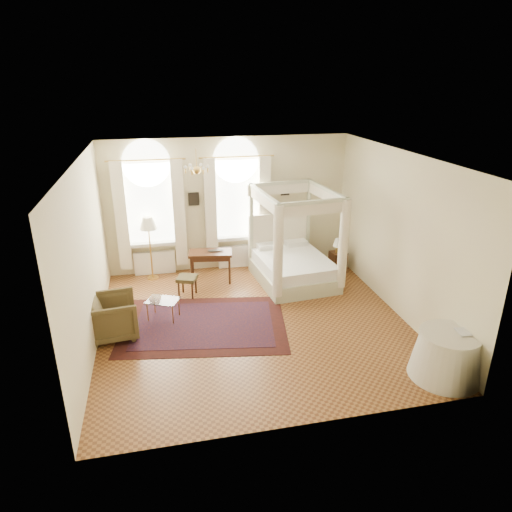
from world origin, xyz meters
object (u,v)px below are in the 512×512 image
at_px(canopy_bed, 294,262).
at_px(nightstand, 338,262).
at_px(stool, 187,280).
at_px(floor_lamp, 148,226).
at_px(coffee_table, 163,302).
at_px(armchair, 113,317).
at_px(writing_desk, 210,256).
at_px(side_table, 447,355).

xyz_separation_m(canopy_bed, nightstand, (1.27, 0.36, -0.25)).
height_order(nightstand, stool, nightstand).
xyz_separation_m(canopy_bed, floor_lamp, (-3.31, 0.93, 0.82)).
bearing_deg(nightstand, stool, -171.58).
bearing_deg(stool, coffee_table, -120.53).
bearing_deg(floor_lamp, armchair, -105.82).
distance_m(nightstand, writing_desk, 3.22).
distance_m(nightstand, floor_lamp, 4.74).
xyz_separation_m(canopy_bed, stool, (-2.54, -0.21, -0.12)).
bearing_deg(writing_desk, stool, -132.57).
xyz_separation_m(nightstand, floor_lamp, (-4.58, 0.58, 1.07)).
distance_m(nightstand, armchair, 5.67).
xyz_separation_m(stool, floor_lamp, (-0.77, 1.14, 0.95)).
bearing_deg(stool, side_table, -44.84).
relative_size(armchair, floor_lamp, 0.57).
relative_size(canopy_bed, writing_desk, 2.09).
bearing_deg(floor_lamp, stool, -56.16).
distance_m(armchair, side_table, 5.93).
distance_m(coffee_table, floor_lamp, 2.31).
height_order(nightstand, floor_lamp, floor_lamp).
height_order(floor_lamp, side_table, floor_lamp).
relative_size(canopy_bed, floor_lamp, 1.44).
xyz_separation_m(floor_lamp, side_table, (4.67, -5.03, -0.95)).
bearing_deg(writing_desk, armchair, -135.13).
height_order(nightstand, armchair, armchair).
distance_m(writing_desk, coffee_table, 2.02).
xyz_separation_m(nightstand, writing_desk, (-3.20, 0.11, 0.38)).
bearing_deg(coffee_table, armchair, -152.74).
height_order(canopy_bed, nightstand, canopy_bed).
bearing_deg(side_table, writing_desk, 125.81).
height_order(armchair, side_table, armchair).
xyz_separation_m(stool, armchair, (-1.49, -1.43, 0.02)).
height_order(stool, side_table, side_table).
relative_size(armchair, side_table, 0.77).
height_order(canopy_bed, stool, canopy_bed).
bearing_deg(canopy_bed, armchair, -157.92).
relative_size(nightstand, coffee_table, 0.72).
bearing_deg(armchair, side_table, -121.04).
relative_size(nightstand, side_table, 0.46).
bearing_deg(armchair, stool, -52.87).
distance_m(stool, coffee_table, 1.10).
relative_size(canopy_bed, stool, 4.31).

